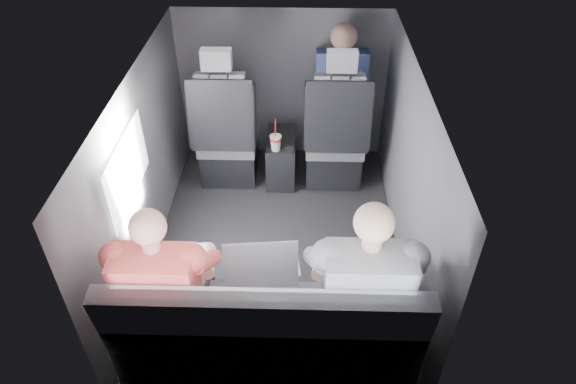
{
  "coord_description": "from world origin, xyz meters",
  "views": [
    {
      "loc": [
        0.16,
        -2.8,
        2.71
      ],
      "look_at": [
        0.08,
        -0.05,
        0.55
      ],
      "focal_mm": 32.0,
      "sensor_mm": 36.0,
      "label": 1
    }
  ],
  "objects_px": {
    "rear_bench": "(268,338)",
    "passenger_rear_left": "(168,284)",
    "laptop_white": "(174,261)",
    "laptop_black": "(349,264)",
    "front_seat_right": "(335,141)",
    "laptop_silver": "(263,262)",
    "center_console": "(281,157)",
    "soda_cup": "(276,142)",
    "front_seat_left": "(227,140)",
    "passenger_rear_right": "(362,286)",
    "passenger_front_right": "(340,88)"
  },
  "relations": [
    {
      "from": "front_seat_left",
      "to": "laptop_black",
      "type": "relative_size",
      "value": 4.04
    },
    {
      "from": "rear_bench",
      "to": "laptop_black",
      "type": "bearing_deg",
      "value": 31.2
    },
    {
      "from": "soda_cup",
      "to": "passenger_rear_left",
      "type": "relative_size",
      "value": 0.24
    },
    {
      "from": "center_console",
      "to": "passenger_front_right",
      "type": "bearing_deg",
      "value": 24.08
    },
    {
      "from": "soda_cup",
      "to": "laptop_silver",
      "type": "height_order",
      "value": "laptop_silver"
    },
    {
      "from": "front_seat_left",
      "to": "passenger_rear_left",
      "type": "distance_m",
      "value": 1.82
    },
    {
      "from": "rear_bench",
      "to": "passenger_front_right",
      "type": "height_order",
      "value": "passenger_front_right"
    },
    {
      "from": "passenger_rear_left",
      "to": "laptop_black",
      "type": "bearing_deg",
      "value": 10.15
    },
    {
      "from": "laptop_silver",
      "to": "passenger_rear_left",
      "type": "bearing_deg",
      "value": -161.28
    },
    {
      "from": "front_seat_left",
      "to": "laptop_white",
      "type": "height_order",
      "value": "front_seat_left"
    },
    {
      "from": "center_console",
      "to": "laptop_black",
      "type": "distance_m",
      "value": 1.78
    },
    {
      "from": "laptop_black",
      "to": "passenger_rear_left",
      "type": "relative_size",
      "value": 0.26
    },
    {
      "from": "laptop_black",
      "to": "center_console",
      "type": "bearing_deg",
      "value": 104.94
    },
    {
      "from": "passenger_rear_right",
      "to": "passenger_front_right",
      "type": "height_order",
      "value": "passenger_front_right"
    },
    {
      "from": "front_seat_right",
      "to": "laptop_silver",
      "type": "relative_size",
      "value": 2.99
    },
    {
      "from": "front_seat_right",
      "to": "passenger_front_right",
      "type": "relative_size",
      "value": 1.44
    },
    {
      "from": "front_seat_right",
      "to": "soda_cup",
      "type": "height_order",
      "value": "front_seat_right"
    },
    {
      "from": "passenger_rear_left",
      "to": "front_seat_right",
      "type": "bearing_deg",
      "value": 61.5
    },
    {
      "from": "soda_cup",
      "to": "passenger_front_right",
      "type": "distance_m",
      "value": 0.72
    },
    {
      "from": "rear_bench",
      "to": "laptop_black",
      "type": "xyz_separation_m",
      "value": [
        0.45,
        0.27,
        0.32
      ]
    },
    {
      "from": "center_console",
      "to": "laptop_silver",
      "type": "height_order",
      "value": "laptop_silver"
    },
    {
      "from": "laptop_silver",
      "to": "passenger_rear_left",
      "type": "distance_m",
      "value": 0.52
    },
    {
      "from": "front_seat_right",
      "to": "passenger_rear_right",
      "type": "distance_m",
      "value": 1.83
    },
    {
      "from": "front_seat_right",
      "to": "rear_bench",
      "type": "distance_m",
      "value": 1.96
    },
    {
      "from": "laptop_white",
      "to": "passenger_rear_left",
      "type": "xyz_separation_m",
      "value": [
        0.0,
        -0.17,
        -0.01
      ]
    },
    {
      "from": "front_seat_left",
      "to": "soda_cup",
      "type": "distance_m",
      "value": 0.44
    },
    {
      "from": "laptop_white",
      "to": "laptop_black",
      "type": "height_order",
      "value": "laptop_white"
    },
    {
      "from": "laptop_black",
      "to": "passenger_rear_left",
      "type": "bearing_deg",
      "value": -169.85
    },
    {
      "from": "front_seat_left",
      "to": "soda_cup",
      "type": "bearing_deg",
      "value": -19.07
    },
    {
      "from": "rear_bench",
      "to": "passenger_rear_left",
      "type": "bearing_deg",
      "value": 169.83
    },
    {
      "from": "soda_cup",
      "to": "laptop_silver",
      "type": "relative_size",
      "value": 0.68
    },
    {
      "from": "rear_bench",
      "to": "laptop_black",
      "type": "distance_m",
      "value": 0.61
    },
    {
      "from": "passenger_rear_left",
      "to": "passenger_front_right",
      "type": "relative_size",
      "value": 1.39
    },
    {
      "from": "front_seat_right",
      "to": "center_console",
      "type": "relative_size",
      "value": 2.64
    },
    {
      "from": "passenger_front_right",
      "to": "soda_cup",
      "type": "bearing_deg",
      "value": -142.61
    },
    {
      "from": "laptop_white",
      "to": "laptop_silver",
      "type": "height_order",
      "value": "laptop_silver"
    },
    {
      "from": "center_console",
      "to": "passenger_rear_right",
      "type": "bearing_deg",
      "value": -74.88
    },
    {
      "from": "laptop_white",
      "to": "passenger_rear_right",
      "type": "height_order",
      "value": "passenger_rear_right"
    },
    {
      "from": "laptop_white",
      "to": "laptop_black",
      "type": "relative_size",
      "value": 1.13
    },
    {
      "from": "rear_bench",
      "to": "laptop_white",
      "type": "xyz_separation_m",
      "value": [
        -0.53,
        0.26,
        0.32
      ]
    },
    {
      "from": "center_console",
      "to": "rear_bench",
      "type": "xyz_separation_m",
      "value": [
        -0.0,
        -1.94,
        0.11
      ]
    },
    {
      "from": "rear_bench",
      "to": "passenger_rear_left",
      "type": "distance_m",
      "value": 0.63
    },
    {
      "from": "center_console",
      "to": "laptop_silver",
      "type": "distance_m",
      "value": 1.74
    },
    {
      "from": "front_seat_left",
      "to": "front_seat_right",
      "type": "height_order",
      "value": "same"
    },
    {
      "from": "front_seat_left",
      "to": "laptop_white",
      "type": "bearing_deg",
      "value": -92.93
    },
    {
      "from": "soda_cup",
      "to": "passenger_rear_right",
      "type": "xyz_separation_m",
      "value": [
        0.54,
        -1.66,
        0.18
      ]
    },
    {
      "from": "front_seat_left",
      "to": "passenger_rear_right",
      "type": "bearing_deg",
      "value": -62.29
    },
    {
      "from": "soda_cup",
      "to": "passenger_rear_right",
      "type": "bearing_deg",
      "value": -72.16
    },
    {
      "from": "laptop_black",
      "to": "front_seat_left",
      "type": "bearing_deg",
      "value": 118.77
    },
    {
      "from": "laptop_white",
      "to": "laptop_silver",
      "type": "xyz_separation_m",
      "value": [
        0.5,
        0.0,
        0.01
      ]
    }
  ]
}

